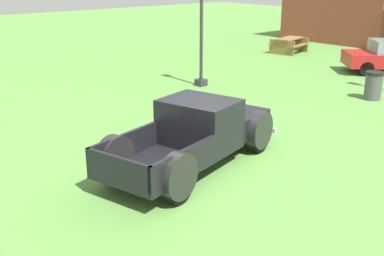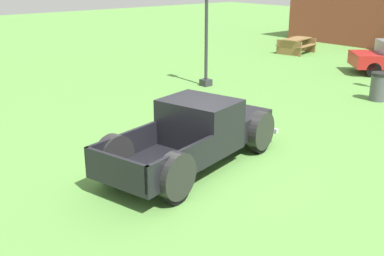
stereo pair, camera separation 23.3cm
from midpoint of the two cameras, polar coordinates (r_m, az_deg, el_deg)
ground_plane at (r=10.58m, az=0.71°, el=-4.73°), size 80.00×80.00×0.00m
pickup_truck_foreground at (r=10.65m, az=0.46°, el=-0.51°), size 2.82×5.09×1.48m
lamp_post_near at (r=17.62m, az=0.75°, el=11.32°), size 0.36×0.36×3.71m
picnic_table at (r=25.69m, az=11.41°, el=10.00°), size 1.79×2.04×0.78m
trash_can at (r=17.04m, az=20.72°, el=4.83°), size 0.59×0.59×0.95m
brick_pavilion at (r=31.02m, az=18.03°, el=13.62°), size 6.72×4.13×3.90m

